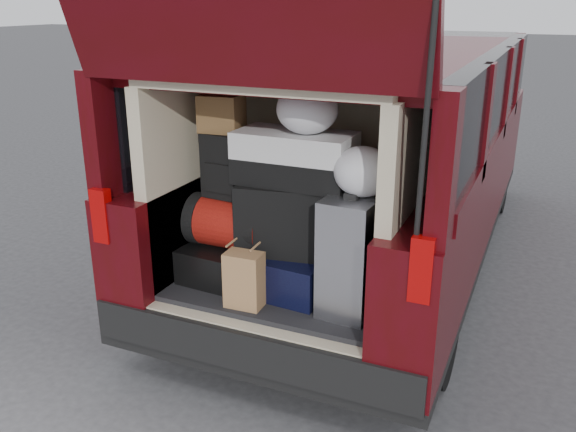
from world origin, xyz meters
name	(u,v)px	position (x,y,z in m)	size (l,w,h in m)	color
ground	(274,382)	(0.00, 0.00, 0.00)	(80.00, 80.00, 0.00)	#353437
minivan	(371,159)	(0.00, 1.86, 0.91)	(1.90, 5.35, 2.77)	black
load_floor	(293,319)	(0.00, 0.28, 0.28)	(1.24, 1.05, 0.55)	black
black_hardshell	(225,258)	(-0.40, 0.16, 0.65)	(0.37, 0.51, 0.20)	black
navy_hardshell	(296,269)	(0.06, 0.17, 0.66)	(0.42, 0.52, 0.23)	black
silver_roller	(354,253)	(0.43, 0.08, 0.87)	(0.26, 0.42, 0.63)	white
kraft_bag	(244,280)	(-0.10, -0.15, 0.70)	(0.20, 0.13, 0.31)	#A36F49
red_duffel	(229,223)	(-0.34, 0.13, 0.90)	(0.45, 0.30, 0.30)	#9B180E
black_soft_case	(289,217)	(0.02, 0.17, 0.97)	(0.54, 0.33, 0.39)	black
backpack	(226,166)	(-0.36, 0.15, 1.23)	(0.26, 0.16, 0.36)	black
twotone_duffel	(295,158)	(0.04, 0.19, 1.31)	(0.63, 0.33, 0.28)	silver
grocery_sack_lower	(222,113)	(-0.40, 0.20, 1.52)	(0.23, 0.19, 0.21)	brown
plastic_bag_center	(307,109)	(0.12, 0.16, 1.58)	(0.32, 0.30, 0.26)	silver
plastic_bag_right	(363,172)	(0.46, 0.07, 1.31)	(0.29, 0.27, 0.25)	silver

